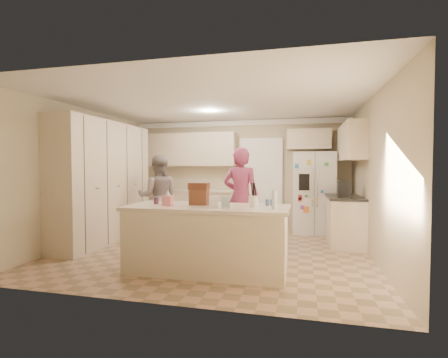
% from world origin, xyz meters
% --- Properties ---
extents(floor, '(5.20, 4.60, 0.02)m').
position_xyz_m(floor, '(0.00, 0.00, -0.01)').
color(floor, tan).
rests_on(floor, ground).
extents(ceiling, '(5.20, 4.60, 0.02)m').
position_xyz_m(ceiling, '(0.00, 0.00, 2.61)').
color(ceiling, white).
rests_on(ceiling, wall_back).
extents(wall_back, '(5.20, 0.02, 2.60)m').
position_xyz_m(wall_back, '(0.00, 2.31, 1.30)').
color(wall_back, '#C2B291').
rests_on(wall_back, ground).
extents(wall_front, '(5.20, 0.02, 2.60)m').
position_xyz_m(wall_front, '(0.00, -2.31, 1.30)').
color(wall_front, '#C2B291').
rests_on(wall_front, ground).
extents(wall_left, '(0.02, 4.60, 2.60)m').
position_xyz_m(wall_left, '(-2.61, 0.00, 1.30)').
color(wall_left, '#C2B291').
rests_on(wall_left, ground).
extents(wall_right, '(0.02, 4.60, 2.60)m').
position_xyz_m(wall_right, '(2.61, 0.00, 1.30)').
color(wall_right, '#C2B291').
rests_on(wall_right, ground).
extents(crown_back, '(5.20, 0.08, 0.12)m').
position_xyz_m(crown_back, '(0.00, 2.26, 2.53)').
color(crown_back, white).
rests_on(crown_back, wall_back).
extents(pantry_bank, '(0.60, 2.60, 2.35)m').
position_xyz_m(pantry_bank, '(-2.30, 0.20, 1.18)').
color(pantry_bank, beige).
rests_on(pantry_bank, floor).
extents(back_base_cab, '(2.20, 0.60, 0.88)m').
position_xyz_m(back_base_cab, '(-1.15, 2.00, 0.44)').
color(back_base_cab, beige).
rests_on(back_base_cab, floor).
extents(back_countertop, '(2.24, 0.63, 0.04)m').
position_xyz_m(back_countertop, '(-1.15, 1.99, 0.90)').
color(back_countertop, beige).
rests_on(back_countertop, back_base_cab).
extents(back_upper_cab, '(2.20, 0.35, 0.80)m').
position_xyz_m(back_upper_cab, '(-1.15, 2.12, 1.90)').
color(back_upper_cab, beige).
rests_on(back_upper_cab, wall_back).
extents(doorway_opening, '(0.90, 0.06, 2.10)m').
position_xyz_m(doorway_opening, '(0.55, 2.28, 1.05)').
color(doorway_opening, black).
rests_on(doorway_opening, floor).
extents(doorway_casing, '(1.02, 0.03, 2.22)m').
position_xyz_m(doorway_casing, '(0.55, 2.24, 1.05)').
color(doorway_casing, white).
rests_on(doorway_casing, floor).
extents(wall_frame_upper, '(0.15, 0.02, 0.20)m').
position_xyz_m(wall_frame_upper, '(0.02, 2.27, 1.55)').
color(wall_frame_upper, brown).
rests_on(wall_frame_upper, wall_back).
extents(wall_frame_lower, '(0.15, 0.02, 0.20)m').
position_xyz_m(wall_frame_lower, '(0.02, 2.27, 1.28)').
color(wall_frame_lower, brown).
rests_on(wall_frame_lower, wall_back).
extents(refrigerator, '(0.91, 0.71, 1.80)m').
position_xyz_m(refrigerator, '(1.77, 1.99, 0.90)').
color(refrigerator, white).
rests_on(refrigerator, floor).
extents(fridge_seam, '(0.02, 0.02, 1.78)m').
position_xyz_m(fridge_seam, '(1.77, 1.64, 0.90)').
color(fridge_seam, gray).
rests_on(fridge_seam, refrigerator).
extents(fridge_dispenser, '(0.22, 0.03, 0.35)m').
position_xyz_m(fridge_dispenser, '(1.55, 1.63, 1.15)').
color(fridge_dispenser, black).
rests_on(fridge_dispenser, refrigerator).
extents(fridge_handle_l, '(0.02, 0.02, 0.85)m').
position_xyz_m(fridge_handle_l, '(1.72, 1.62, 1.05)').
color(fridge_handle_l, silver).
rests_on(fridge_handle_l, refrigerator).
extents(fridge_handle_r, '(0.02, 0.02, 0.85)m').
position_xyz_m(fridge_handle_r, '(1.82, 1.62, 1.05)').
color(fridge_handle_r, silver).
rests_on(fridge_handle_r, refrigerator).
extents(over_fridge_cab, '(0.95, 0.35, 0.45)m').
position_xyz_m(over_fridge_cab, '(1.65, 2.12, 2.10)').
color(over_fridge_cab, beige).
rests_on(over_fridge_cab, wall_back).
extents(right_base_cab, '(0.60, 1.20, 0.88)m').
position_xyz_m(right_base_cab, '(2.30, 1.00, 0.44)').
color(right_base_cab, beige).
rests_on(right_base_cab, floor).
extents(right_countertop, '(0.63, 1.24, 0.04)m').
position_xyz_m(right_countertop, '(2.29, 1.00, 0.90)').
color(right_countertop, '#2D2B28').
rests_on(right_countertop, right_base_cab).
extents(right_upper_cab, '(0.35, 1.50, 0.70)m').
position_xyz_m(right_upper_cab, '(2.43, 1.20, 1.95)').
color(right_upper_cab, beige).
rests_on(right_upper_cab, wall_right).
extents(coffee_maker, '(0.22, 0.28, 0.30)m').
position_xyz_m(coffee_maker, '(2.25, 0.80, 1.07)').
color(coffee_maker, black).
rests_on(coffee_maker, right_countertop).
extents(island_base, '(2.20, 0.90, 0.88)m').
position_xyz_m(island_base, '(0.20, -1.10, 0.44)').
color(island_base, beige).
rests_on(island_base, floor).
extents(island_top, '(2.28, 0.96, 0.05)m').
position_xyz_m(island_top, '(0.20, -1.10, 0.90)').
color(island_top, beige).
rests_on(island_top, island_base).
extents(utensil_crock, '(0.13, 0.13, 0.15)m').
position_xyz_m(utensil_crock, '(0.85, -1.05, 1.00)').
color(utensil_crock, white).
rests_on(utensil_crock, island_top).
extents(tissue_box, '(0.13, 0.13, 0.14)m').
position_xyz_m(tissue_box, '(-0.35, -1.20, 1.00)').
color(tissue_box, pink).
rests_on(tissue_box, island_top).
extents(tissue_plume, '(0.08, 0.08, 0.08)m').
position_xyz_m(tissue_plume, '(-0.35, -1.20, 1.10)').
color(tissue_plume, white).
rests_on(tissue_plume, tissue_box).
extents(dollhouse_body, '(0.26, 0.18, 0.22)m').
position_xyz_m(dollhouse_body, '(0.05, -1.00, 1.04)').
color(dollhouse_body, brown).
rests_on(dollhouse_body, island_top).
extents(dollhouse_roof, '(0.28, 0.20, 0.10)m').
position_xyz_m(dollhouse_roof, '(0.05, -1.00, 1.20)').
color(dollhouse_roof, '#592D1E').
rests_on(dollhouse_roof, dollhouse_body).
extents(jam_jar, '(0.07, 0.07, 0.09)m').
position_xyz_m(jam_jar, '(-0.60, -1.05, 0.97)').
color(jam_jar, '#59263F').
rests_on(jam_jar, island_top).
extents(greeting_card_a, '(0.12, 0.06, 0.16)m').
position_xyz_m(greeting_card_a, '(0.35, -1.30, 1.01)').
color(greeting_card_a, white).
rests_on(greeting_card_a, island_top).
extents(greeting_card_b, '(0.12, 0.05, 0.16)m').
position_xyz_m(greeting_card_b, '(0.50, -1.25, 1.01)').
color(greeting_card_b, silver).
rests_on(greeting_card_b, island_top).
extents(water_bottle, '(0.07, 0.07, 0.24)m').
position_xyz_m(water_bottle, '(1.15, -1.25, 1.04)').
color(water_bottle, silver).
rests_on(water_bottle, island_top).
extents(shaker_salt, '(0.05, 0.05, 0.09)m').
position_xyz_m(shaker_salt, '(1.02, -0.88, 0.97)').
color(shaker_salt, '#3B5B9C').
rests_on(shaker_salt, island_top).
extents(shaker_pepper, '(0.05, 0.05, 0.09)m').
position_xyz_m(shaker_pepper, '(1.09, -0.88, 0.97)').
color(shaker_pepper, '#3B5B9C').
rests_on(shaker_pepper, island_top).
extents(teen_boy, '(1.01, 0.91, 1.71)m').
position_xyz_m(teen_boy, '(-1.38, 0.70, 0.86)').
color(teen_boy, gray).
rests_on(teen_boy, floor).
extents(teen_girl, '(0.70, 0.49, 1.83)m').
position_xyz_m(teen_girl, '(0.42, 0.35, 0.91)').
color(teen_girl, '#A93A5E').
rests_on(teen_girl, floor).
extents(fridge_magnets, '(0.76, 0.02, 1.44)m').
position_xyz_m(fridge_magnets, '(1.77, 1.63, 0.90)').
color(fridge_magnets, tan).
rests_on(fridge_magnets, refrigerator).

